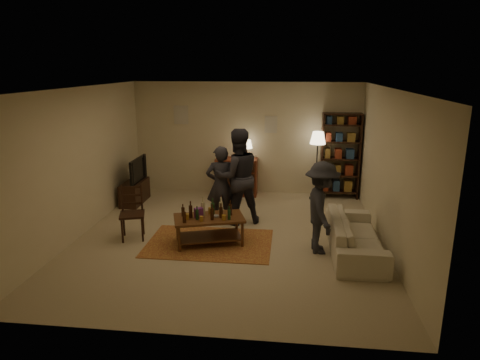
% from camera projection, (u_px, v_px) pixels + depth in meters
% --- Properties ---
extents(floor, '(6.00, 6.00, 0.00)m').
position_uv_depth(floor, '(229.00, 237.00, 7.89)').
color(floor, '#C6B793').
rests_on(floor, ground).
extents(room_shell, '(6.00, 6.00, 6.00)m').
position_uv_depth(room_shell, '(219.00, 119.00, 10.35)').
color(room_shell, beige).
rests_on(room_shell, ground).
extents(rug, '(2.20, 1.50, 0.01)m').
position_uv_depth(rug, '(209.00, 243.00, 7.63)').
color(rug, maroon).
rests_on(rug, ground).
extents(coffee_table, '(1.35, 0.99, 0.84)m').
position_uv_depth(coffee_table, '(208.00, 221.00, 7.51)').
color(coffee_table, brown).
rests_on(coffee_table, ground).
extents(dining_chair, '(0.54, 0.54, 1.00)m').
position_uv_depth(dining_chair, '(132.00, 210.00, 7.77)').
color(dining_chair, black).
rests_on(dining_chair, ground).
extents(tv_stand, '(0.40, 1.00, 1.06)m').
position_uv_depth(tv_stand, '(135.00, 187.00, 9.79)').
color(tv_stand, black).
rests_on(tv_stand, ground).
extents(dresser, '(1.00, 0.50, 1.36)m').
position_uv_depth(dresser, '(237.00, 176.00, 10.39)').
color(dresser, maroon).
rests_on(dresser, ground).
extents(bookshelf, '(0.90, 0.34, 2.02)m').
position_uv_depth(bookshelf, '(340.00, 155.00, 10.04)').
color(bookshelf, black).
rests_on(bookshelf, ground).
extents(floor_lamp, '(0.36, 0.36, 1.61)m').
position_uv_depth(floor_lamp, '(318.00, 143.00, 9.82)').
color(floor_lamp, black).
rests_on(floor_lamp, ground).
extents(sofa, '(0.81, 2.08, 0.61)m').
position_uv_depth(sofa, '(355.00, 236.00, 7.18)').
color(sofa, beige).
rests_on(sofa, ground).
extents(person_left, '(0.65, 0.51, 1.57)m').
position_uv_depth(person_left, '(221.00, 185.00, 8.42)').
color(person_left, '#27272E').
rests_on(person_left, ground).
extents(person_right, '(1.14, 1.03, 1.91)m').
position_uv_depth(person_right, '(237.00, 177.00, 8.40)').
color(person_right, '#282830').
rests_on(person_right, ground).
extents(person_by_sofa, '(0.68, 1.06, 1.56)m').
position_uv_depth(person_by_sofa, '(321.00, 208.00, 7.11)').
color(person_by_sofa, '#282A30').
rests_on(person_by_sofa, ground).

